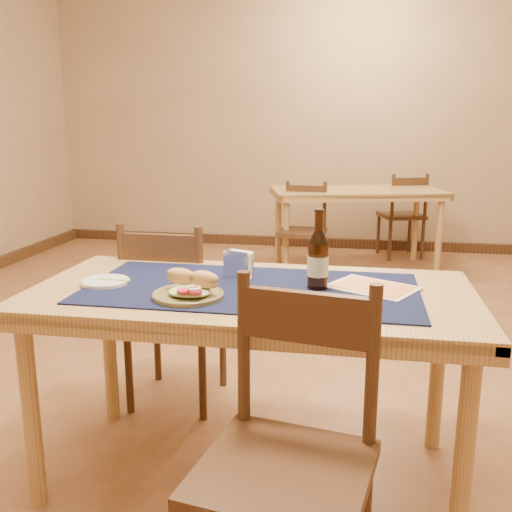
% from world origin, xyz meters
% --- Properties ---
extents(room, '(6.04, 7.04, 2.84)m').
position_xyz_m(room, '(0.00, 0.00, 1.40)').
color(room, '#91613F').
rests_on(room, ground).
extents(main_table, '(1.60, 0.80, 0.75)m').
position_xyz_m(main_table, '(0.00, -0.80, 0.67)').
color(main_table, tan).
rests_on(main_table, ground).
extents(placemat, '(1.20, 0.60, 0.01)m').
position_xyz_m(placemat, '(0.00, -0.80, 0.75)').
color(placemat, '#0F143A').
rests_on(placemat, main_table).
extents(baseboard, '(6.00, 7.00, 0.10)m').
position_xyz_m(baseboard, '(0.00, 0.00, 0.05)').
color(baseboard, '#442B18').
rests_on(baseboard, ground).
extents(back_table, '(1.68, 1.13, 0.75)m').
position_xyz_m(back_table, '(0.35, 2.57, 0.67)').
color(back_table, tan).
rests_on(back_table, ground).
extents(chair_main_far, '(0.43, 0.43, 0.91)m').
position_xyz_m(chair_main_far, '(-0.47, -0.29, 0.47)').
color(chair_main_far, '#442B18').
rests_on(chair_main_far, ground).
extents(chair_main_near, '(0.50, 0.50, 0.93)m').
position_xyz_m(chair_main_near, '(0.22, -1.43, 0.49)').
color(chair_main_near, '#442B18').
rests_on(chair_main_near, ground).
extents(chair_back_near, '(0.42, 0.42, 0.84)m').
position_xyz_m(chair_back_near, '(-0.10, 2.14, 0.44)').
color(chair_back_near, '#442B18').
rests_on(chair_back_near, ground).
extents(chair_back_far, '(0.50, 0.50, 0.86)m').
position_xyz_m(chair_back_far, '(0.81, 3.12, 0.45)').
color(chair_back_far, '#442B18').
rests_on(chair_back_far, ground).
extents(sandwich_plate, '(0.25, 0.25, 0.09)m').
position_xyz_m(sandwich_plate, '(-0.18, -0.96, 0.78)').
color(sandwich_plate, brown).
rests_on(sandwich_plate, placemat).
extents(side_plate, '(0.18, 0.18, 0.01)m').
position_xyz_m(side_plate, '(-0.55, -0.84, 0.76)').
color(side_plate, silver).
rests_on(side_plate, placemat).
extents(fork, '(0.12, 0.02, 0.00)m').
position_xyz_m(fork, '(-0.50, -0.84, 0.77)').
color(fork, '#8FC86E').
rests_on(fork, side_plate).
extents(beer_bottle, '(0.08, 0.08, 0.29)m').
position_xyz_m(beer_bottle, '(0.24, -0.77, 0.86)').
color(beer_bottle, '#40210B').
rests_on(beer_bottle, placemat).
extents(napkin_holder, '(0.13, 0.09, 0.11)m').
position_xyz_m(napkin_holder, '(-0.07, -0.68, 0.81)').
color(napkin_holder, silver).
rests_on(napkin_holder, placemat).
extents(menu_card, '(0.36, 0.33, 0.01)m').
position_xyz_m(menu_card, '(0.44, -0.73, 0.76)').
color(menu_card, beige).
rests_on(menu_card, placemat).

